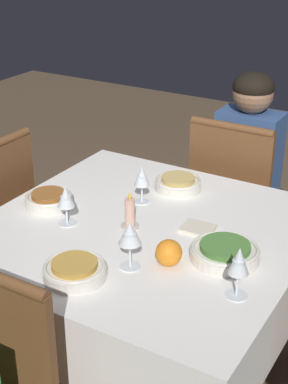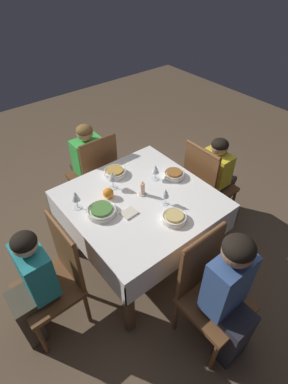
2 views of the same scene
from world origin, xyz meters
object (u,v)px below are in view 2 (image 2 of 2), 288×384
object	(u,v)px
chair_east	(206,183)
wine_glass_east	(155,169)
person_adult_denim	(231,295)
bowl_south	(174,218)
chair_south	(209,289)
wine_glass_north	(112,176)
wine_glass_south	(165,193)
candle_centerpiece	(143,190)
person_child_green	(86,162)
chair_west	(56,276)
bowl_west	(102,211)
orange_fruit	(108,193)
dining_table	(140,207)
person_child_teal	(31,285)
bowl_north	(115,172)
napkin_red_folded	(129,213)
chair_north	(96,173)
wine_glass_west	(76,197)
bowl_east	(174,174)
person_child_yellow	(218,175)

from	to	relation	value
chair_east	wine_glass_east	world-z (taller)	chair_east
person_adult_denim	bowl_south	size ratio (longest dim) A/B	6.03
chair_south	wine_glass_north	size ratio (longest dim) A/B	5.91
wine_glass_south	candle_centerpiece	xyz separation A→B (m)	(-0.07, 0.20, -0.06)
person_child_green	chair_west	bearing A→B (deg)	49.96
chair_south	bowl_west	world-z (taller)	chair_south
chair_south	chair_west	bearing A→B (deg)	135.84
wine_glass_north	orange_fruit	world-z (taller)	wine_glass_north
bowl_south	person_adult_denim	bearing A→B (deg)	-97.19
dining_table	bowl_west	xyz separation A→B (m)	(-0.33, 0.05, 0.13)
person_child_teal	wine_glass_north	distance (m)	1.00
bowl_north	napkin_red_folded	world-z (taller)	bowl_north
chair_east	person_adult_denim	bearing A→B (deg)	138.67
wine_glass_north	bowl_north	bearing A→B (deg)	49.56
bowl_west	chair_south	bearing A→B (deg)	-70.82
chair_north	person_child_teal	size ratio (longest dim) A/B	0.93
wine_glass_east	orange_fruit	distance (m)	0.46
chair_east	napkin_red_folded	world-z (taller)	chair_east
chair_east	wine_glass_west	bearing A→B (deg)	79.78
bowl_south	chair_south	bearing A→B (deg)	-99.65
person_child_green	orange_fruit	bearing A→B (deg)	73.33
bowl_north	bowl_west	world-z (taller)	same
bowl_east	orange_fruit	xyz separation A→B (m)	(-0.60, 0.14, 0.02)
chair_north	person_child_yellow	xyz separation A→B (m)	(0.95, -0.83, 0.02)
chair_south	person_child_teal	bearing A→B (deg)	141.43
person_adult_denim	wine_glass_west	world-z (taller)	person_adult_denim
wine_glass_west	person_child_teal	bearing A→B (deg)	-153.62
person_child_yellow	candle_centerpiece	size ratio (longest dim) A/B	7.00
person_adult_denim	person_child_teal	xyz separation A→B (m)	(-0.96, 0.93, -0.08)
person_child_green	person_child_teal	size ratio (longest dim) A/B	0.98
wine_glass_east	candle_centerpiece	world-z (taller)	wine_glass_east
person_child_yellow	wine_glass_south	xyz separation A→B (m)	(-0.89, -0.16, 0.35)
person_adult_denim	bowl_east	xyz separation A→B (m)	(0.44, 1.02, 0.15)
wine_glass_south	napkin_red_folded	bearing A→B (deg)	162.82
person_child_green	wine_glass_east	xyz separation A→B (m)	(0.20, -0.88, 0.32)
person_child_teal	chair_east	bearing A→B (deg)	91.35
chair_south	bowl_east	world-z (taller)	chair_south
person_adult_denim	bowl_west	distance (m)	1.08
bowl_west	wine_glass_west	xyz separation A→B (m)	(-0.11, 0.17, 0.09)
dining_table	chair_south	xyz separation A→B (m)	(-0.03, -0.82, -0.16)
dining_table	chair_north	bearing A→B (deg)	86.22
dining_table	napkin_red_folded	bearing A→B (deg)	-154.22
wine_glass_north	napkin_red_folded	xyz separation A→B (m)	(-0.08, -0.33, -0.11)
orange_fruit	dining_table	bearing A→B (deg)	-41.64
candle_centerpiece	chair_north	bearing A→B (deg)	89.38
dining_table	wine_glass_south	bearing A→B (deg)	-56.82
chair_west	person_child_yellow	distance (m)	1.83
wine_glass_north	orange_fruit	size ratio (longest dim) A/B	1.87
chair_north	bowl_north	world-z (taller)	chair_north
chair_north	wine_glass_south	xyz separation A→B (m)	(0.06, -0.99, 0.37)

